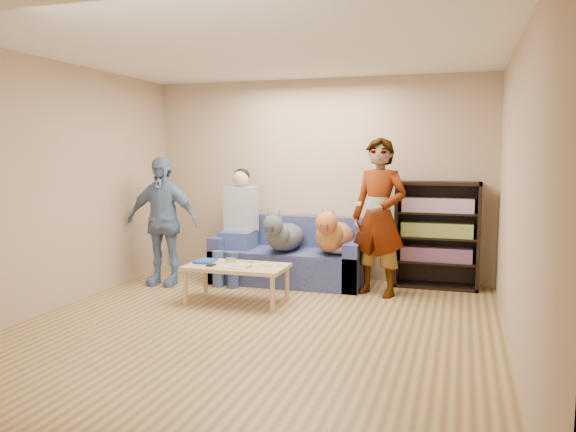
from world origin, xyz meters
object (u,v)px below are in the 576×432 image
(camera_silver, at_px, (231,260))
(person_seated, at_px, (238,221))
(person_standing_left, at_px, (162,221))
(coffee_table, at_px, (237,269))
(dog_gray, at_px, (284,235))
(bookshelf, at_px, (437,232))
(person_standing_right, at_px, (379,217))
(dog_tan, at_px, (333,235))
(sofa, at_px, (290,260))
(notebook_blue, at_px, (205,261))

(camera_silver, bearing_deg, person_seated, 107.29)
(person_standing_left, xyz_separation_m, coffee_table, (1.23, -0.54, -0.42))
(person_standing_left, height_order, dog_gray, person_standing_left)
(coffee_table, height_order, bookshelf, bookshelf)
(person_standing_right, xyz_separation_m, coffee_table, (-1.43, -0.81, -0.53))
(dog_tan, bearing_deg, person_standing_right, -19.97)
(sofa, relative_size, coffee_table, 1.73)
(sofa, bearing_deg, person_standing_right, -16.57)
(dog_tan, xyz_separation_m, bookshelf, (1.21, 0.37, 0.03))
(notebook_blue, xyz_separation_m, coffee_table, (0.40, -0.05, -0.06))
(dog_tan, height_order, bookshelf, bookshelf)
(dog_gray, height_order, coffee_table, dog_gray)
(dog_gray, distance_m, bookshelf, 1.88)
(bookshelf, bearing_deg, coffee_table, -145.83)
(person_standing_right, relative_size, sofa, 0.96)
(camera_silver, distance_m, dog_tan, 1.34)
(camera_silver, bearing_deg, bookshelf, 30.38)
(person_standing_right, xyz_separation_m, person_seated, (-1.84, 0.22, -0.14))
(camera_silver, bearing_deg, coffee_table, -45.00)
(bookshelf, bearing_deg, person_standing_right, -136.92)
(camera_silver, distance_m, sofa, 1.12)
(person_standing_left, height_order, sofa, person_standing_left)
(bookshelf, bearing_deg, person_seated, -171.67)
(person_standing_left, relative_size, notebook_blue, 6.14)
(camera_silver, xyz_separation_m, person_seated, (-0.29, 0.92, 0.33))
(sofa, bearing_deg, person_standing_left, -157.38)
(dog_gray, height_order, dog_tan, dog_tan)
(dog_tan, relative_size, coffee_table, 1.07)
(person_standing_right, height_order, dog_tan, person_standing_right)
(person_standing_left, bearing_deg, bookshelf, 11.29)
(camera_silver, bearing_deg, dog_tan, 42.92)
(notebook_blue, distance_m, bookshelf, 2.81)
(person_standing_right, distance_m, person_seated, 1.86)
(person_standing_left, bearing_deg, coffee_table, -27.21)
(bookshelf, bearing_deg, camera_silver, -149.62)
(person_standing_right, height_order, notebook_blue, person_standing_right)
(person_standing_left, height_order, camera_silver, person_standing_left)
(person_seated, bearing_deg, dog_gray, -8.50)
(coffee_table, distance_m, bookshelf, 2.51)
(dog_gray, bearing_deg, person_seated, 171.50)
(person_standing_right, xyz_separation_m, dog_gray, (-1.19, 0.13, -0.28))
(camera_silver, xyz_separation_m, dog_gray, (0.36, 0.82, 0.18))
(camera_silver, distance_m, dog_gray, 0.91)
(notebook_blue, relative_size, camera_silver, 2.36)
(person_standing_right, distance_m, camera_silver, 1.76)
(person_standing_left, bearing_deg, notebook_blue, -34.18)
(coffee_table, bearing_deg, person_standing_left, 156.04)
(person_standing_left, bearing_deg, dog_gray, 11.85)
(camera_silver, height_order, person_seated, person_seated)
(dog_gray, bearing_deg, dog_tan, 7.81)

